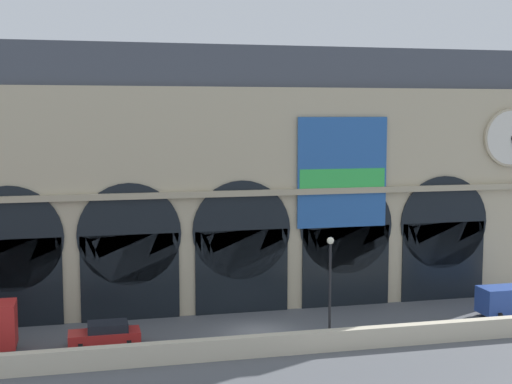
{
  "coord_description": "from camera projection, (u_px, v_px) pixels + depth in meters",
  "views": [
    {
      "loc": [
        -11.24,
        -45.78,
        14.46
      ],
      "look_at": [
        1.07,
        5.0,
        8.81
      ],
      "focal_mm": 51.15,
      "sensor_mm": 36.0,
      "label": 1
    }
  ],
  "objects": [
    {
      "name": "ground_plane",
      "position": [
        258.0,
        332.0,
        48.42
      ],
      "size": [
        200.0,
        200.0,
        0.0
      ],
      "primitive_type": "plane",
      "color": "#54565B"
    },
    {
      "name": "quay_parapet_wall",
      "position": [
        277.0,
        344.0,
        43.78
      ],
      "size": [
        90.0,
        0.7,
        1.27
      ],
      "primitive_type": "cube",
      "color": "beige",
      "rests_on": "ground"
    },
    {
      "name": "station_building",
      "position": [
        236.0,
        182.0,
        54.2
      ],
      "size": [
        49.63,
        4.48,
        19.35
      ],
      "color": "#BCAD8C",
      "rests_on": "ground"
    },
    {
      "name": "car_midwest",
      "position": [
        105.0,
        334.0,
        45.26
      ],
      "size": [
        4.4,
        2.22,
        1.55
      ],
      "color": "red",
      "rests_on": "ground"
    },
    {
      "name": "street_lamp_quayside",
      "position": [
        330.0,
        277.0,
        44.99
      ],
      "size": [
        0.44,
        0.44,
        6.9
      ],
      "color": "black",
      "rests_on": "ground"
    }
  ]
}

